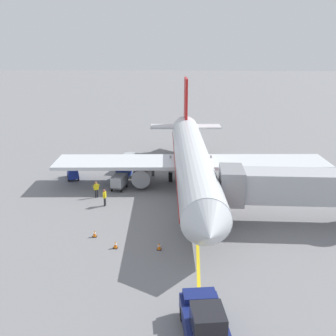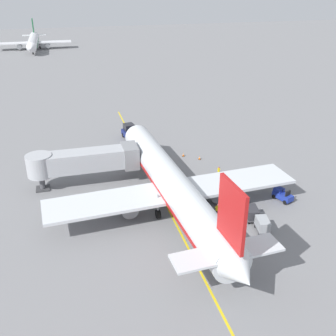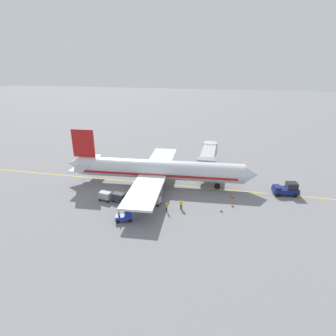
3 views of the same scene
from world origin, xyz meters
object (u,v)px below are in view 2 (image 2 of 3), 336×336
Objects in this scene: safety_cone_nose_right at (183,155)px; pushback_tractor at (131,133)px; distant_taxiing_airliner at (33,41)px; baggage_tug_lead at (282,195)px; jet_bridge at (84,161)px; baggage_cart_third_in_train at (252,213)px; ground_crew_wing_walker at (234,177)px; baggage_cart_tail_end at (263,224)px; safety_cone_wing_tip at (162,157)px; ground_crew_loader at (218,210)px; ground_crew_marshaller at (219,172)px; parked_airliner at (172,184)px; safety_cone_nose_left at (200,158)px; baggage_cart_front at (228,188)px; baggage_cart_second_in_train at (237,199)px.

pushback_tractor is at bearing 124.69° from safety_cone_nose_right.
safety_cone_nose_right is 115.09m from distant_taxiing_airliner.
baggage_tug_lead reaches higher than safety_cone_nose_right.
jet_bridge is 16.67m from safety_cone_nose_right.
baggage_cart_third_in_train is 1.76× the size of ground_crew_wing_walker.
safety_cone_wing_tip is at bearing 104.85° from baggage_cart_tail_end.
ground_crew_loader is (-3.64, 4.11, 0.00)m from baggage_cart_tail_end.
jet_bridge is at bearing 165.24° from ground_crew_wing_walker.
jet_bridge is 17.50m from pushback_tractor.
baggage_tug_lead is at bearing 9.22° from ground_crew_loader.
distant_taxiing_airliner is at bearing 103.31° from ground_crew_marshaller.
distant_taxiing_airliner reaches higher than pushback_tractor.
jet_bridge reaches higher than baggage_tug_lead.
safety_cone_wing_tip is (-5.70, 19.33, -0.66)m from baggage_cart_third_in_train.
parked_airliner is 10.72m from ground_crew_wing_walker.
baggage_cart_tail_end reaches higher than safety_cone_nose_left.
ground_crew_marshaller is 0.05× the size of distant_taxiing_airliner.
ground_crew_wing_walker is (1.92, 2.51, 0.00)m from baggage_cart_front.
safety_cone_wing_tip is at bearing 112.52° from baggage_cart_front.
safety_cone_nose_left is (-0.23, 17.52, -0.66)m from baggage_cart_third_in_train.
ground_crew_loader reaches higher than safety_cone_nose_left.
safety_cone_nose_right and safety_cone_wing_tip have the same top height.
pushback_tractor is 1.69× the size of baggage_tug_lead.
baggage_cart_second_in_train is 1.76× the size of ground_crew_loader.
parked_airliner is 2.58× the size of jet_bridge.
ground_crew_marshaller reaches higher than safety_cone_wing_tip.
pushback_tractor is at bearing 127.44° from safety_cone_nose_left.
baggage_cart_third_in_train is at bearing -72.87° from pushback_tractor.
baggage_cart_third_in_train is 1.76× the size of ground_crew_marshaller.
jet_bridge is at bearing 137.09° from parked_airliner.
pushback_tractor reaches higher than ground_crew_loader.
baggage_cart_front is at bearing -81.34° from safety_cone_nose_right.
distant_taxiing_airliner reaches higher than baggage_cart_front.
safety_cone_nose_left is 1.00× the size of safety_cone_nose_right.
ground_crew_loader is 132.09m from distant_taxiing_airliner.
jet_bridge is 5.25× the size of baggage_tug_lead.
parked_airliner is at bearing -88.24° from pushback_tractor.
baggage_tug_lead is at bearing -54.15° from ground_crew_wing_walker.
baggage_cart_second_in_train is 14.16m from safety_cone_nose_left.
baggage_tug_lead is at bearing -75.18° from distant_taxiing_airliner.
baggage_tug_lead is 6.53m from baggage_cart_third_in_train.
baggage_cart_front is 2.94m from baggage_cart_second_in_train.
baggage_cart_tail_end is at bearing -85.55° from baggage_cart_second_in_train.
distant_taxiing_airliner is (-33.93, 128.25, 2.31)m from baggage_tug_lead.
baggage_cart_front is 3.16m from ground_crew_wing_walker.
ground_crew_marshaller is (-1.33, 2.15, 0.00)m from ground_crew_wing_walker.
safety_cone_nose_right is at bearing -0.48° from safety_cone_wing_tip.
jet_bridge is 4.87× the size of baggage_cart_third_in_train.
baggage_cart_third_in_train is 19.45m from safety_cone_nose_right.
ground_crew_wing_walker is 2.86× the size of safety_cone_nose_right.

